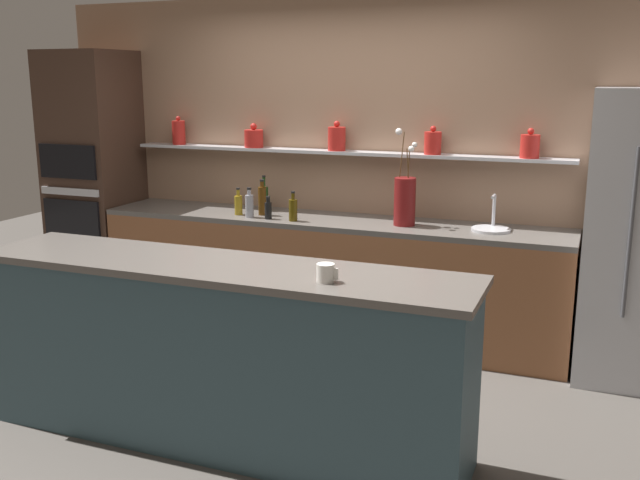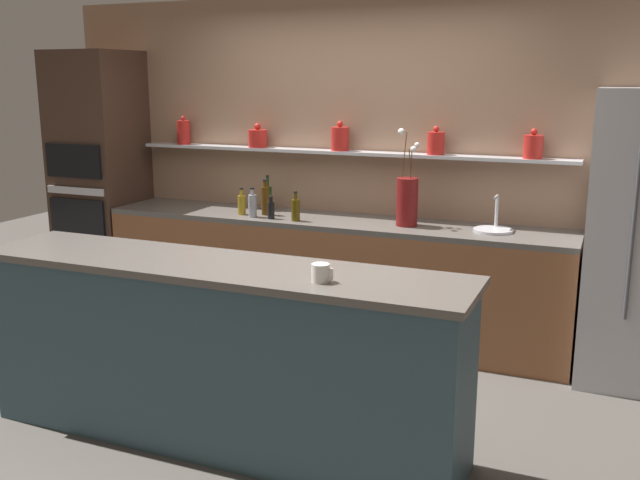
{
  "view_description": "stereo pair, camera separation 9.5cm",
  "coord_description": "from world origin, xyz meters",
  "px_view_note": "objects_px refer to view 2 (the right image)",
  "views": [
    {
      "loc": [
        1.83,
        -3.76,
        1.97
      ],
      "look_at": [
        0.21,
        0.32,
        0.97
      ],
      "focal_mm": 40.0,
      "sensor_mm": 36.0,
      "label": 1
    },
    {
      "loc": [
        1.92,
        -3.72,
        1.97
      ],
      "look_at": [
        0.21,
        0.32,
        0.97
      ],
      "focal_mm": 40.0,
      "sensor_mm": 36.0,
      "label": 2
    }
  ],
  "objects_px": {
    "sink_fixture": "(494,228)",
    "bottle_spirit_0": "(252,205)",
    "bottle_sauce_4": "(271,209)",
    "coffee_mug": "(321,273)",
    "oven_tower": "(100,180)",
    "bottle_oil_5": "(242,204)",
    "bottle_oil_2": "(296,209)",
    "flower_vase": "(407,200)",
    "bottle_spirit_3": "(265,200)",
    "bottle_wine_1": "(268,198)"
  },
  "relations": [
    {
      "from": "coffee_mug",
      "to": "bottle_sauce_4",
      "type": "bearing_deg",
      "value": 123.2
    },
    {
      "from": "oven_tower",
      "to": "bottle_sauce_4",
      "type": "bearing_deg",
      "value": -5.77
    },
    {
      "from": "bottle_spirit_0",
      "to": "bottle_spirit_3",
      "type": "distance_m",
      "value": 0.13
    },
    {
      "from": "bottle_oil_5",
      "to": "flower_vase",
      "type": "bearing_deg",
      "value": 3.58
    },
    {
      "from": "bottle_spirit_3",
      "to": "oven_tower",
      "type": "bearing_deg",
      "value": 178.36
    },
    {
      "from": "bottle_sauce_4",
      "to": "bottle_oil_5",
      "type": "height_order",
      "value": "bottle_oil_5"
    },
    {
      "from": "bottle_oil_2",
      "to": "oven_tower",
      "type": "bearing_deg",
      "value": 174.76
    },
    {
      "from": "sink_fixture",
      "to": "bottle_oil_5",
      "type": "xyz_separation_m",
      "value": [
        -1.94,
        -0.12,
        0.06
      ]
    },
    {
      "from": "bottle_oil_2",
      "to": "bottle_spirit_0",
      "type": "bearing_deg",
      "value": 178.34
    },
    {
      "from": "sink_fixture",
      "to": "bottle_spirit_3",
      "type": "height_order",
      "value": "bottle_spirit_3"
    },
    {
      "from": "bottle_spirit_3",
      "to": "sink_fixture",
      "type": "bearing_deg",
      "value": 1.93
    },
    {
      "from": "sink_fixture",
      "to": "bottle_spirit_0",
      "type": "height_order",
      "value": "sink_fixture"
    },
    {
      "from": "oven_tower",
      "to": "bottle_oil_5",
      "type": "bearing_deg",
      "value": -4.16
    },
    {
      "from": "oven_tower",
      "to": "bottle_sauce_4",
      "type": "height_order",
      "value": "oven_tower"
    },
    {
      "from": "bottle_oil_2",
      "to": "coffee_mug",
      "type": "xyz_separation_m",
      "value": [
        0.95,
        -1.77,
        0.06
      ]
    },
    {
      "from": "oven_tower",
      "to": "flower_vase",
      "type": "height_order",
      "value": "oven_tower"
    },
    {
      "from": "bottle_sauce_4",
      "to": "coffee_mug",
      "type": "bearing_deg",
      "value": -56.8
    },
    {
      "from": "oven_tower",
      "to": "bottle_spirit_3",
      "type": "xyz_separation_m",
      "value": [
        1.65,
        -0.05,
        -0.06
      ]
    },
    {
      "from": "oven_tower",
      "to": "flower_vase",
      "type": "distance_m",
      "value": 2.79
    },
    {
      "from": "sink_fixture",
      "to": "bottle_oil_2",
      "type": "height_order",
      "value": "sink_fixture"
    },
    {
      "from": "oven_tower",
      "to": "bottle_wine_1",
      "type": "distance_m",
      "value": 1.58
    },
    {
      "from": "bottle_oil_5",
      "to": "bottle_spirit_3",
      "type": "bearing_deg",
      "value": 18.46
    },
    {
      "from": "sink_fixture",
      "to": "bottle_spirit_3",
      "type": "xyz_separation_m",
      "value": [
        -1.76,
        -0.06,
        0.09
      ]
    },
    {
      "from": "bottle_oil_5",
      "to": "bottle_oil_2",
      "type": "bearing_deg",
      "value": -8.35
    },
    {
      "from": "bottle_oil_2",
      "to": "bottle_oil_5",
      "type": "height_order",
      "value": "bottle_oil_2"
    },
    {
      "from": "bottle_oil_2",
      "to": "bottle_spirit_3",
      "type": "relative_size",
      "value": 0.81
    },
    {
      "from": "oven_tower",
      "to": "bottle_oil_2",
      "type": "xyz_separation_m",
      "value": [
        1.97,
        -0.18,
        -0.09
      ]
    },
    {
      "from": "bottle_sauce_4",
      "to": "sink_fixture",
      "type": "bearing_deg",
      "value": 6.59
    },
    {
      "from": "bottle_spirit_0",
      "to": "bottle_wine_1",
      "type": "height_order",
      "value": "bottle_wine_1"
    },
    {
      "from": "coffee_mug",
      "to": "bottle_spirit_3",
      "type": "bearing_deg",
      "value": 123.8
    },
    {
      "from": "flower_vase",
      "to": "sink_fixture",
      "type": "xyz_separation_m",
      "value": [
        0.62,
        0.04,
        -0.16
      ]
    },
    {
      "from": "oven_tower",
      "to": "bottle_oil_2",
      "type": "distance_m",
      "value": 1.98
    },
    {
      "from": "sink_fixture",
      "to": "bottle_wine_1",
      "type": "distance_m",
      "value": 1.84
    },
    {
      "from": "bottle_spirit_0",
      "to": "bottle_wine_1",
      "type": "bearing_deg",
      "value": 94.0
    },
    {
      "from": "sink_fixture",
      "to": "bottle_spirit_0",
      "type": "relative_size",
      "value": 1.19
    },
    {
      "from": "flower_vase",
      "to": "bottle_sauce_4",
      "type": "xyz_separation_m",
      "value": [
        -1.03,
        -0.15,
        -0.12
      ]
    },
    {
      "from": "flower_vase",
      "to": "bottle_oil_5",
      "type": "distance_m",
      "value": 1.33
    },
    {
      "from": "oven_tower",
      "to": "bottle_sauce_4",
      "type": "distance_m",
      "value": 1.77
    },
    {
      "from": "bottle_oil_5",
      "to": "sink_fixture",
      "type": "bearing_deg",
      "value": 3.51
    },
    {
      "from": "oven_tower",
      "to": "bottle_spirit_0",
      "type": "distance_m",
      "value": 1.61
    },
    {
      "from": "bottle_wine_1",
      "to": "bottle_oil_2",
      "type": "height_order",
      "value": "bottle_wine_1"
    },
    {
      "from": "bottle_sauce_4",
      "to": "bottle_oil_5",
      "type": "relative_size",
      "value": 0.82
    },
    {
      "from": "bottle_wine_1",
      "to": "bottle_spirit_3",
      "type": "relative_size",
      "value": 1.02
    },
    {
      "from": "sink_fixture",
      "to": "coffee_mug",
      "type": "distance_m",
      "value": 2.02
    },
    {
      "from": "flower_vase",
      "to": "bottle_spirit_0",
      "type": "height_order",
      "value": "flower_vase"
    },
    {
      "from": "bottle_spirit_0",
      "to": "bottle_sauce_4",
      "type": "bearing_deg",
      "value": -2.88
    },
    {
      "from": "sink_fixture",
      "to": "bottle_spirit_0",
      "type": "distance_m",
      "value": 1.82
    },
    {
      "from": "bottle_oil_5",
      "to": "coffee_mug",
      "type": "relative_size",
      "value": 2.0
    },
    {
      "from": "bottle_spirit_3",
      "to": "coffee_mug",
      "type": "height_order",
      "value": "bottle_spirit_3"
    },
    {
      "from": "flower_vase",
      "to": "coffee_mug",
      "type": "height_order",
      "value": "flower_vase"
    }
  ]
}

